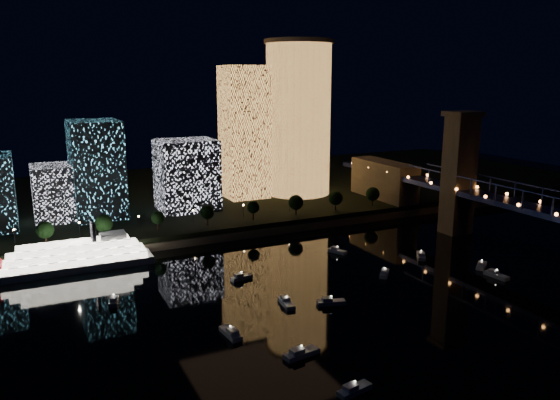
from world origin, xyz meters
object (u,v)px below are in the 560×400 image
at_px(tower_cylindrical, 298,118).
at_px(tower_rectangular, 244,132).
at_px(riverboat, 68,258).
at_px(truss_bridge, 557,220).

xyz_separation_m(tower_cylindrical, tower_rectangular, (-27.53, 4.32, -6.34)).
distance_m(tower_cylindrical, riverboat, 135.22).
height_order(tower_cylindrical, truss_bridge, tower_cylindrical).
distance_m(tower_cylindrical, tower_rectangular, 28.58).
bearing_deg(tower_cylindrical, tower_rectangular, 171.08).
height_order(tower_rectangular, riverboat, tower_rectangular).
relative_size(tower_cylindrical, riverboat, 1.41).
distance_m(tower_rectangular, truss_bridge, 143.83).
distance_m(tower_rectangular, riverboat, 112.65).
xyz_separation_m(tower_rectangular, truss_bridge, (60.56, -128.82, -20.66)).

